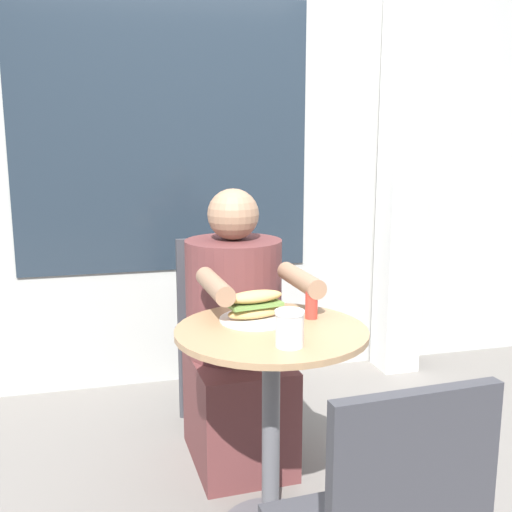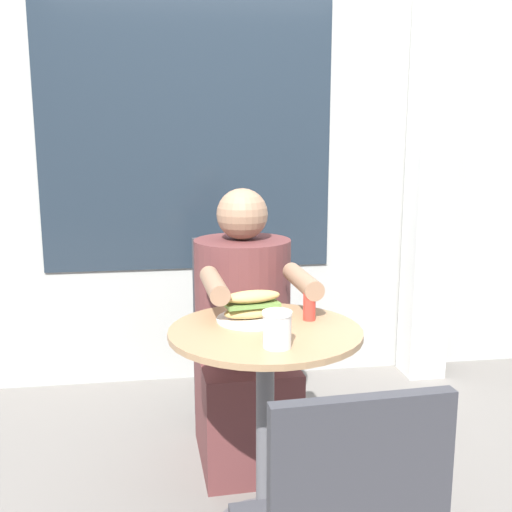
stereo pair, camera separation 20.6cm
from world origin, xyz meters
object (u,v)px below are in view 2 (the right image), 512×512
(condiment_bottle, at_px, (309,301))
(sandwich_on_plate, at_px, (252,308))
(cafe_table, at_px, (265,388))
(seated_diner, at_px, (244,348))
(drink_cup, at_px, (277,329))
(diner_chair, at_px, (233,314))

(condiment_bottle, bearing_deg, sandwich_on_plate, 171.96)
(cafe_table, bearing_deg, seated_diner, 90.13)
(drink_cup, bearing_deg, condiment_bottle, 57.55)
(seated_diner, bearing_deg, drink_cup, 88.17)
(seated_diner, bearing_deg, diner_chair, -91.47)
(cafe_table, distance_m, drink_cup, 0.31)
(sandwich_on_plate, relative_size, drink_cup, 2.21)
(sandwich_on_plate, height_order, drink_cup, drink_cup)
(cafe_table, distance_m, condiment_bottle, 0.32)
(cafe_table, relative_size, seated_diner, 0.64)
(diner_chair, relative_size, condiment_bottle, 6.55)
(cafe_table, relative_size, diner_chair, 0.83)
(cafe_table, bearing_deg, drink_cup, -88.30)
(cafe_table, relative_size, drink_cup, 6.70)
(diner_chair, height_order, seated_diner, seated_diner)
(drink_cup, relative_size, condiment_bottle, 0.81)
(seated_diner, relative_size, condiment_bottle, 8.50)
(diner_chair, bearing_deg, cafe_table, 88.08)
(diner_chair, height_order, drink_cup, diner_chair)
(diner_chair, xyz_separation_m, sandwich_on_plate, (-0.02, -0.77, 0.25))
(seated_diner, relative_size, sandwich_on_plate, 4.72)
(diner_chair, bearing_deg, drink_cup, 88.29)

